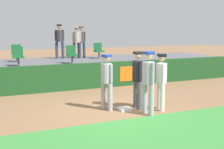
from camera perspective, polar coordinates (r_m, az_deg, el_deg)
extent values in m
plane|color=#846042|center=(9.34, 1.00, -7.06)|extent=(60.00, 60.00, 0.00)
cube|color=#388438|center=(7.46, 8.45, -11.22)|extent=(18.00, 2.80, 0.01)
cube|color=white|center=(9.46, 2.49, -6.60)|extent=(0.40, 0.40, 0.08)
cylinder|color=white|center=(9.69, 9.05, -3.92)|extent=(0.15, 0.15, 0.87)
cylinder|color=white|center=(9.40, 9.59, -4.33)|extent=(0.15, 0.15, 0.87)
cylinder|color=white|center=(9.41, 9.43, 0.30)|extent=(0.42, 0.42, 0.61)
sphere|color=tan|center=(9.35, 9.50, 3.21)|extent=(0.23, 0.23, 0.23)
cube|color=black|center=(9.34, 9.51, 3.66)|extent=(0.30, 0.30, 0.08)
cylinder|color=white|center=(9.60, 9.08, 0.59)|extent=(0.09, 0.09, 0.57)
cylinder|color=white|center=(9.21, 9.80, 0.23)|extent=(0.09, 0.09, 0.57)
ellipsoid|color=brown|center=(9.67, 9.61, -0.85)|extent=(0.17, 0.23, 0.28)
cylinder|color=#9EA3AD|center=(9.52, -1.68, -4.06)|extent=(0.15, 0.15, 0.86)
cylinder|color=#9EA3AD|center=(9.30, -0.35, -4.36)|extent=(0.15, 0.15, 0.86)
cylinder|color=#9EA3AD|center=(9.28, -1.03, 0.23)|extent=(0.43, 0.43, 0.61)
sphere|color=tan|center=(9.22, -1.04, 3.15)|extent=(0.23, 0.23, 0.23)
cube|color=#193899|center=(9.21, -1.04, 3.61)|extent=(0.31, 0.31, 0.08)
cylinder|color=#9EA3AD|center=(9.42, -1.89, 0.47)|extent=(0.09, 0.09, 0.57)
cylinder|color=#9EA3AD|center=(9.13, -0.15, 0.22)|extent=(0.09, 0.09, 0.57)
cylinder|color=#9EA3AD|center=(9.11, 6.26, -4.49)|extent=(0.16, 0.16, 0.93)
cylinder|color=#9EA3AD|center=(8.84, 7.52, -4.92)|extent=(0.16, 0.16, 0.93)
cylinder|color=#9EA3AD|center=(8.83, 6.97, 0.30)|extent=(0.39, 0.39, 0.65)
sphere|color=beige|center=(8.77, 7.03, 3.61)|extent=(0.24, 0.24, 0.24)
cube|color=#193899|center=(8.76, 7.04, 4.12)|extent=(0.27, 0.27, 0.08)
cylinder|color=#9EA3AD|center=(9.00, 6.17, 0.61)|extent=(0.09, 0.09, 0.61)
cylinder|color=#9EA3AD|center=(8.65, 7.81, 0.25)|extent=(0.09, 0.09, 0.61)
cylinder|color=#4C4C51|center=(9.72, 4.56, -3.70)|extent=(0.15, 0.15, 0.90)
cylinder|color=#4C4C51|center=(9.42, 5.25, -4.11)|extent=(0.15, 0.15, 0.90)
cylinder|color=black|center=(9.43, 4.96, 0.67)|extent=(0.40, 0.40, 0.64)
sphere|color=beige|center=(9.37, 5.00, 3.69)|extent=(0.24, 0.24, 0.24)
cube|color=black|center=(9.37, 5.01, 4.16)|extent=(0.28, 0.28, 0.08)
cylinder|color=black|center=(9.62, 4.52, 0.96)|extent=(0.09, 0.09, 0.60)
cylinder|color=black|center=(9.23, 5.42, 0.62)|extent=(0.09, 0.09, 0.60)
cube|color=#19471E|center=(12.65, -6.23, -0.37)|extent=(18.00, 0.24, 1.10)
cube|color=orange|center=(13.55, 4.40, 0.25)|extent=(1.50, 0.02, 0.66)
cube|color=#59595E|center=(15.10, -9.22, 0.74)|extent=(18.00, 4.80, 0.95)
cylinder|color=#4C4C51|center=(13.43, -17.43, 2.36)|extent=(0.08, 0.08, 0.40)
cube|color=#19592D|center=(13.41, -17.47, 3.21)|extent=(0.45, 0.44, 0.08)
cube|color=#19592D|center=(13.58, -17.61, 4.29)|extent=(0.45, 0.06, 0.40)
cylinder|color=#4C4C51|center=(13.90, -7.63, 2.89)|extent=(0.08, 0.08, 0.40)
cube|color=#19592D|center=(13.88, -7.64, 3.71)|extent=(0.45, 0.44, 0.08)
cube|color=#19592D|center=(14.05, -7.88, 4.75)|extent=(0.45, 0.06, 0.40)
cylinder|color=#4C4C51|center=(16.26, -2.49, 3.79)|extent=(0.08, 0.08, 0.40)
cube|color=#19592D|center=(16.25, -2.50, 4.50)|extent=(0.45, 0.44, 0.08)
cube|color=#19592D|center=(16.41, -2.75, 5.37)|extent=(0.45, 0.06, 0.40)
cylinder|color=#4C4C51|center=(15.22, -17.69, 3.06)|extent=(0.08, 0.08, 0.40)
cube|color=#19592D|center=(15.21, -17.73, 3.80)|extent=(0.45, 0.44, 0.08)
cube|color=#19592D|center=(15.38, -17.85, 4.75)|extent=(0.45, 0.06, 0.40)
cylinder|color=#33384C|center=(16.45, -9.37, 4.62)|extent=(0.15, 0.15, 0.90)
cylinder|color=#33384C|center=(16.50, -10.51, 4.60)|extent=(0.15, 0.15, 0.90)
cylinder|color=#333338|center=(16.44, -10.01, 7.29)|extent=(0.45, 0.45, 0.64)
sphere|color=tan|center=(16.43, -10.06, 9.02)|extent=(0.24, 0.24, 0.24)
cube|color=black|center=(16.43, -10.06, 9.29)|extent=(0.32, 0.32, 0.08)
cylinder|color=#333338|center=(16.41, -9.28, 7.37)|extent=(0.09, 0.09, 0.60)
cylinder|color=#333338|center=(16.47, -10.75, 7.34)|extent=(0.09, 0.09, 0.60)
cylinder|color=#33384C|center=(16.81, -5.34, 4.69)|extent=(0.14, 0.14, 0.85)
cylinder|color=#33384C|center=(16.72, -6.35, 4.66)|extent=(0.14, 0.14, 0.85)
cylinder|color=#333338|center=(16.73, -5.88, 7.15)|extent=(0.33, 0.33, 0.60)
sphere|color=tan|center=(16.73, -5.91, 8.75)|extent=(0.22, 0.22, 0.22)
cube|color=#333338|center=(16.73, -5.91, 9.00)|extent=(0.24, 0.24, 0.08)
cylinder|color=#333338|center=(16.79, -5.23, 7.23)|extent=(0.09, 0.09, 0.56)
cylinder|color=#333338|center=(16.67, -6.54, 7.20)|extent=(0.09, 0.09, 0.56)
cylinder|color=#33384C|center=(16.53, -6.16, 4.62)|extent=(0.15, 0.15, 0.85)
cylinder|color=#33384C|center=(16.52, -7.24, 4.60)|extent=(0.15, 0.15, 0.85)
cylinder|color=#A5998C|center=(16.49, -6.75, 7.13)|extent=(0.41, 0.41, 0.60)
sphere|color=#8C6647|center=(16.48, -6.78, 8.77)|extent=(0.22, 0.22, 0.22)
cube|color=#A5998C|center=(16.48, -6.78, 9.02)|extent=(0.29, 0.29, 0.08)
cylinder|color=#A5998C|center=(16.49, -6.05, 7.21)|extent=(0.09, 0.09, 0.56)
cylinder|color=#A5998C|center=(16.48, -7.45, 7.19)|extent=(0.09, 0.09, 0.56)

